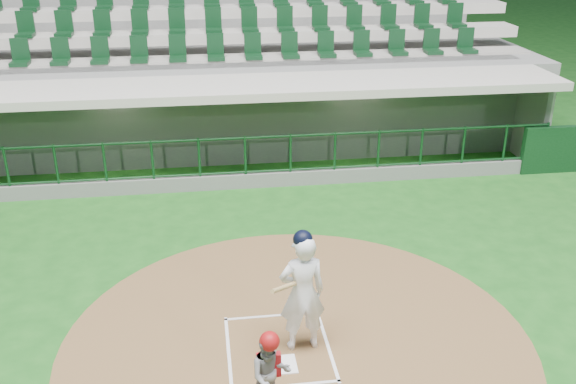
# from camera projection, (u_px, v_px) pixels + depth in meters

# --- Properties ---
(ground) EXTENTS (120.00, 120.00, 0.00)m
(ground) POSITION_uv_depth(u_px,v_px,m) (276.00, 337.00, 9.94)
(ground) COLOR #164F17
(ground) RESTS_ON ground
(dirt_circle) EXTENTS (7.20, 7.20, 0.01)m
(dirt_circle) POSITION_uv_depth(u_px,v_px,m) (297.00, 343.00, 9.80)
(dirt_circle) COLOR brown
(dirt_circle) RESTS_ON ground
(home_plate) EXTENTS (0.43, 0.43, 0.02)m
(home_plate) POSITION_uv_depth(u_px,v_px,m) (282.00, 365.00, 9.30)
(home_plate) COLOR white
(home_plate) RESTS_ON dirt_circle
(batter_box_chalk) EXTENTS (1.55, 1.80, 0.01)m
(batter_box_chalk) POSITION_uv_depth(u_px,v_px,m) (278.00, 348.00, 9.66)
(batter_box_chalk) COLOR white
(batter_box_chalk) RESTS_ON ground
(dugout_structure) EXTENTS (16.40, 3.70, 3.00)m
(dugout_structure) POSITION_uv_depth(u_px,v_px,m) (244.00, 125.00, 16.67)
(dugout_structure) COLOR slate
(dugout_structure) RESTS_ON ground
(seating_deck) EXTENTS (17.00, 6.72, 5.15)m
(seating_deck) POSITION_uv_depth(u_px,v_px,m) (232.00, 80.00, 19.27)
(seating_deck) COLOR slate
(seating_deck) RESTS_ON ground
(batter) EXTENTS (0.90, 0.90, 1.96)m
(batter) POSITION_uv_depth(u_px,v_px,m) (302.00, 291.00, 9.32)
(batter) COLOR white
(batter) RESTS_ON dirt_circle
(catcher) EXTENTS (0.59, 0.48, 1.22)m
(catcher) POSITION_uv_depth(u_px,v_px,m) (270.00, 372.00, 8.25)
(catcher) COLOR gray
(catcher) RESTS_ON dirt_circle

